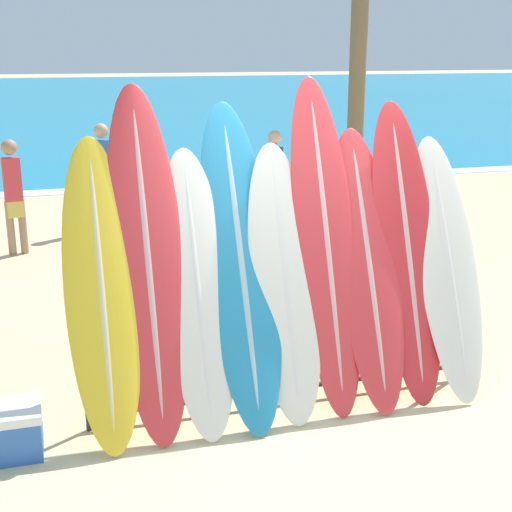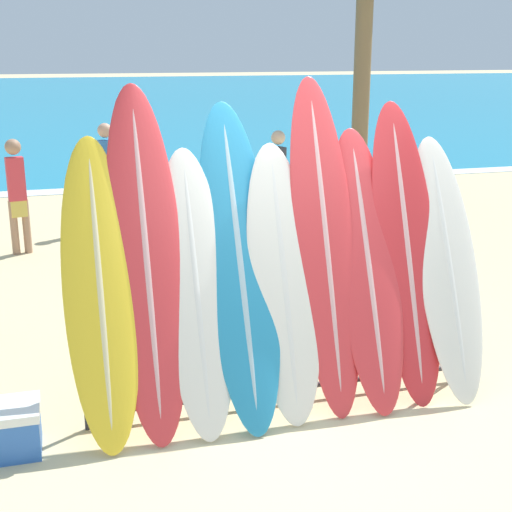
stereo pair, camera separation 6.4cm
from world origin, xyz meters
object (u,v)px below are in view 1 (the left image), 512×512
at_px(person_near_water, 103,173).
at_px(person_far_left, 274,178).
at_px(surfboard_rack, 285,342).
at_px(person_far_right, 13,193).
at_px(surfboard_slot_4, 285,282).
at_px(surfboard_slot_8, 448,267).
at_px(surfboard_slot_0, 102,292).
at_px(surfboard_slot_1, 148,261).
at_px(surfboard_slot_5, 326,245).
at_px(surfboard_slot_3, 241,264).
at_px(surfboard_slot_6, 368,268).
at_px(surfboard_slot_7, 407,251).
at_px(cooler_box, 6,431).
at_px(surfboard_slot_2, 198,291).

relative_size(person_near_water, person_far_left, 1.05).
bearing_deg(person_far_left, person_near_water, 49.38).
height_order(surfboard_rack, person_far_right, person_far_right).
relative_size(surfboard_slot_4, surfboard_slot_8, 1.00).
xyz_separation_m(surfboard_slot_0, surfboard_slot_4, (1.34, -0.02, -0.05)).
bearing_deg(surfboard_slot_4, person_far_left, 73.10).
distance_m(surfboard_slot_1, person_far_left, 5.68).
bearing_deg(surfboard_slot_5, person_far_right, 116.43).
height_order(surfboard_slot_3, person_far_right, surfboard_slot_3).
bearing_deg(surfboard_slot_4, person_near_water, 97.90).
bearing_deg(surfboard_slot_3, person_far_right, 109.80).
distance_m(surfboard_slot_4, surfboard_slot_6, 0.69).
bearing_deg(surfboard_slot_6, surfboard_slot_0, -179.93).
bearing_deg(surfboard_slot_0, person_near_water, 85.34).
xyz_separation_m(person_near_water, person_far_left, (2.41, -0.96, -0.04)).
bearing_deg(person_far_right, person_near_water, -151.31).
distance_m(surfboard_slot_7, person_near_water, 6.34).
relative_size(surfboard_slot_1, cooler_box, 5.09).
height_order(surfboard_slot_0, person_far_left, surfboard_slot_0).
bearing_deg(surfboard_slot_4, surfboard_slot_0, 179.33).
height_order(surfboard_slot_4, surfboard_slot_7, surfboard_slot_7).
bearing_deg(surfboard_slot_3, surfboard_slot_6, -3.44).
xyz_separation_m(surfboard_rack, surfboard_slot_3, (-0.33, 0.07, 0.64)).
height_order(surfboard_slot_2, surfboard_slot_3, surfboard_slot_3).
bearing_deg(surfboard_slot_3, surfboard_slot_1, 178.57).
height_order(surfboard_slot_8, person_near_water, surfboard_slot_8).
bearing_deg(surfboard_slot_4, surfboard_slot_6, 1.53).
distance_m(surfboard_slot_1, surfboard_slot_6, 1.70).
bearing_deg(surfboard_slot_8, surfboard_slot_6, 178.26).
bearing_deg(person_far_left, surfboard_slot_6, 151.32).
xyz_separation_m(surfboard_slot_3, surfboard_slot_8, (1.69, -0.08, -0.15)).
bearing_deg(surfboard_slot_8, surfboard_slot_7, 169.80).
xyz_separation_m(surfboard_slot_8, person_far_right, (-3.48, 5.05, -0.16)).
distance_m(person_far_left, person_far_right, 3.68).
relative_size(surfboard_slot_0, surfboard_slot_7, 0.92).
bearing_deg(surfboard_slot_5, surfboard_slot_7, -2.31).
bearing_deg(person_far_right, surfboard_slot_7, 111.14).
xyz_separation_m(person_near_water, cooler_box, (-1.20, -6.26, -0.71)).
relative_size(surfboard_slot_4, surfboard_slot_7, 0.88).
bearing_deg(cooler_box, surfboard_slot_8, 2.61).
height_order(surfboard_slot_6, person_near_water, surfboard_slot_6).
height_order(person_near_water, person_far_right, person_near_water).
relative_size(surfboard_rack, surfboard_slot_0, 1.45).
xyz_separation_m(surfboard_slot_7, surfboard_slot_8, (0.34, -0.06, -0.14)).
bearing_deg(surfboard_slot_0, surfboard_slot_4, -0.67).
relative_size(surfboard_slot_3, person_far_right, 1.49).
xyz_separation_m(surfboard_slot_7, person_far_right, (-3.15, 4.99, -0.30)).
height_order(surfboard_slot_4, surfboard_slot_6, surfboard_slot_6).
distance_m(surfboard_slot_1, person_far_right, 5.09).
bearing_deg(surfboard_slot_2, person_far_right, 106.00).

